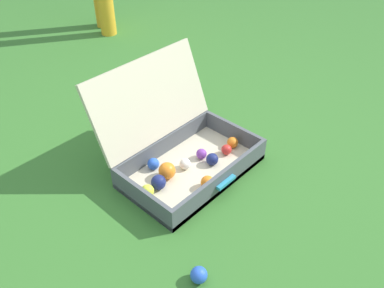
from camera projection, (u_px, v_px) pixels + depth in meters
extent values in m
plane|color=#336B28|center=(178.00, 166.00, 1.89)|extent=(16.00, 16.00, 0.00)
cube|color=beige|center=(192.00, 170.00, 1.84)|extent=(0.63, 0.38, 0.03)
cube|color=#4C5156|center=(142.00, 198.00, 1.64)|extent=(0.02, 0.38, 0.12)
cube|color=#4C5156|center=(233.00, 134.00, 1.99)|extent=(0.02, 0.38, 0.12)
cube|color=#4C5156|center=(222.00, 181.00, 1.72)|extent=(0.59, 0.02, 0.12)
cube|color=#4C5156|center=(165.00, 146.00, 1.91)|extent=(0.59, 0.02, 0.12)
cube|color=beige|center=(150.00, 99.00, 1.81)|extent=(0.63, 0.16, 0.36)
cube|color=teal|center=(226.00, 182.00, 1.70)|extent=(0.11, 0.02, 0.02)
sphere|color=orange|center=(167.00, 171.00, 1.76)|extent=(0.08, 0.08, 0.08)
sphere|color=purple|center=(201.00, 154.00, 1.88)|extent=(0.05, 0.05, 0.05)
sphere|color=orange|center=(207.00, 182.00, 1.72)|extent=(0.06, 0.06, 0.06)
sphere|color=red|center=(226.00, 150.00, 1.90)|extent=(0.05, 0.05, 0.05)
sphere|color=#CCDB38|center=(147.00, 191.00, 1.68)|extent=(0.06, 0.06, 0.06)
sphere|color=navy|center=(212.00, 159.00, 1.84)|extent=(0.06, 0.06, 0.06)
sphere|color=navy|center=(158.00, 182.00, 1.71)|extent=(0.07, 0.07, 0.07)
sphere|color=blue|center=(153.00, 164.00, 1.82)|extent=(0.05, 0.05, 0.05)
sphere|color=white|center=(185.00, 164.00, 1.82)|extent=(0.05, 0.05, 0.05)
sphere|color=orange|center=(233.00, 142.00, 1.95)|extent=(0.05, 0.05, 0.05)
sphere|color=blue|center=(199.00, 275.00, 1.38)|extent=(0.06, 0.06, 0.06)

